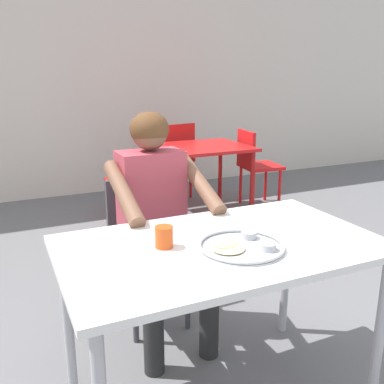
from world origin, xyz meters
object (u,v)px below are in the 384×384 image
(chair_red_left, at_px, (138,175))
(chair_red_far, at_px, (175,155))
(chair_red_right, at_px, (255,162))
(thali_tray, at_px, (242,246))
(drinking_cup, at_px, (164,236))
(chair_foreground, at_px, (145,238))
(table_foreground, at_px, (221,260))
(table_background_red, at_px, (202,154))
(diner_foreground, at_px, (157,208))

(chair_red_left, height_order, chair_red_far, chair_red_far)
(chair_red_right, bearing_deg, thali_tray, -123.90)
(thali_tray, distance_m, drinking_cup, 0.30)
(thali_tray, relative_size, chair_foreground, 0.41)
(table_foreground, relative_size, drinking_cup, 14.99)
(table_background_red, relative_size, chair_red_far, 1.02)
(chair_red_right, distance_m, chair_red_far, 0.92)
(drinking_cup, bearing_deg, thali_tray, -27.19)
(thali_tray, distance_m, table_background_red, 2.70)
(chair_red_right, height_order, chair_red_far, chair_red_far)
(chair_red_far, bearing_deg, thali_tray, -107.93)
(chair_red_far, bearing_deg, chair_red_right, -44.02)
(thali_tray, bearing_deg, drinking_cup, 152.81)
(table_foreground, relative_size, chair_red_left, 1.55)
(table_foreground, height_order, chair_red_left, chair_red_left)
(table_foreground, bearing_deg, drinking_cup, 166.97)
(chair_foreground, xyz_separation_m, chair_red_far, (1.11, 2.21, 0.03))
(thali_tray, distance_m, diner_foreground, 0.70)
(table_foreground, height_order, chair_foreground, chair_foreground)
(table_background_red, height_order, chair_red_right, chair_red_right)
(chair_foreground, relative_size, table_background_red, 0.92)
(thali_tray, xyz_separation_m, chair_foreground, (-0.10, 0.91, -0.28))
(drinking_cup, relative_size, chair_red_far, 0.10)
(table_foreground, bearing_deg, chair_red_right, 54.48)
(chair_red_right, bearing_deg, chair_red_left, 179.28)
(table_foreground, xyz_separation_m, chair_red_left, (0.42, 2.41, -0.20))
(drinking_cup, xyz_separation_m, table_background_red, (1.32, 2.35, -0.17))
(thali_tray, xyz_separation_m, table_background_red, (1.05, 2.48, -0.14))
(thali_tray, height_order, drinking_cup, drinking_cup)
(drinking_cup, distance_m, table_background_red, 2.70)
(chair_foreground, bearing_deg, drinking_cup, -102.63)
(drinking_cup, relative_size, diner_foreground, 0.07)
(table_foreground, relative_size, chair_foreground, 1.57)
(table_foreground, height_order, chair_red_right, chair_red_right)
(table_foreground, xyz_separation_m, drinking_cup, (-0.23, 0.05, 0.12))
(diner_foreground, height_order, chair_red_right, diner_foreground)
(drinking_cup, xyz_separation_m, chair_red_far, (1.28, 2.98, -0.29))
(thali_tray, bearing_deg, table_foreground, 116.48)
(diner_foreground, bearing_deg, thali_tray, -82.17)
(diner_foreground, bearing_deg, table_foreground, -85.07)
(thali_tray, bearing_deg, chair_red_right, 56.10)
(table_foreground, bearing_deg, chair_red_far, 70.87)
(diner_foreground, relative_size, chair_red_left, 1.48)
(table_foreground, xyz_separation_m, chair_red_far, (1.05, 3.03, -0.17))
(drinking_cup, xyz_separation_m, diner_foreground, (0.17, 0.55, -0.07))
(thali_tray, height_order, table_background_red, thali_tray)
(drinking_cup, bearing_deg, chair_red_left, 74.70)
(drinking_cup, distance_m, chair_foreground, 0.85)
(table_foreground, distance_m, chair_red_far, 3.22)
(drinking_cup, xyz_separation_m, chair_foreground, (0.17, 0.77, -0.32))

